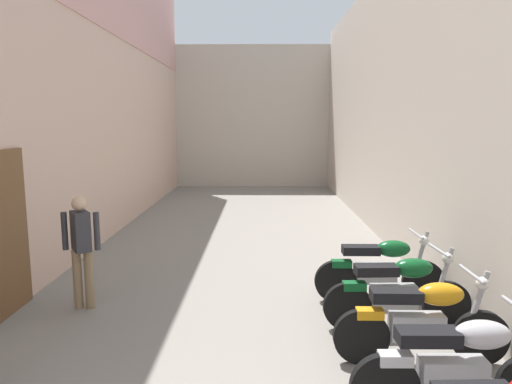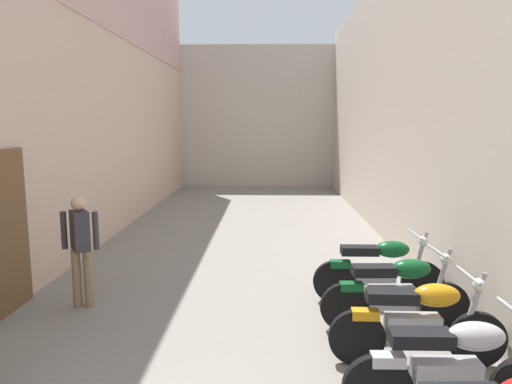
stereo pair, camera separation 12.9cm
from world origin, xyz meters
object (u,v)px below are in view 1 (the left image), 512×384
object	(u,v)px
motorcycle_fifth	(399,290)
pedestrian_further_down	(81,244)
motorcycle_fourth	(423,319)
motorcycle_sixth	(380,268)
motorcycle_third	(460,365)

from	to	relation	value
motorcycle_fifth	pedestrian_further_down	xyz separation A→B (m)	(-4.15, 0.60, 0.42)
motorcycle_fourth	pedestrian_further_down	xyz separation A→B (m)	(-4.15, 1.47, 0.42)
motorcycle_sixth	motorcycle_fifth	bearing A→B (deg)	-90.00
motorcycle_fifth	motorcycle_sixth	size ratio (longest dim) A/B	1.00
motorcycle_third	motorcycle_fifth	xyz separation A→B (m)	(-0.00, 1.80, 0.00)
motorcycle_fourth	motorcycle_fifth	world-z (taller)	same
motorcycle_sixth	pedestrian_further_down	bearing A→B (deg)	-176.08
motorcycle_fifth	pedestrian_further_down	size ratio (longest dim) A/B	1.18
motorcycle_third	motorcycle_fifth	world-z (taller)	same
pedestrian_further_down	motorcycle_fifth	bearing A→B (deg)	-8.25
motorcycle_fourth	pedestrian_further_down	distance (m)	4.42
motorcycle_fourth	motorcycle_third	bearing A→B (deg)	-90.00
motorcycle_fourth	motorcycle_fifth	distance (m)	0.87
motorcycle_fourth	motorcycle_sixth	distance (m)	1.75
motorcycle_third	motorcycle_sixth	distance (m)	2.69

